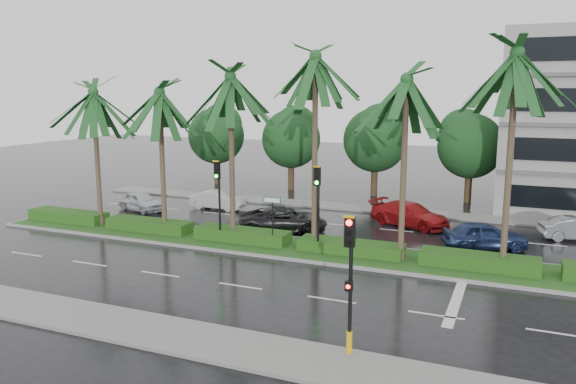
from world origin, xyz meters
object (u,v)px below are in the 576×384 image
at_px(signal_near, 350,279).
at_px(street_sign, 272,209).
at_px(car_red, 410,214).
at_px(car_darkgrey, 283,220).
at_px(car_blue, 485,235).
at_px(signal_median_left, 218,189).
at_px(car_white, 218,200).
at_px(car_silver, 141,201).

relative_size(signal_near, street_sign, 1.68).
bearing_deg(car_red, car_darkgrey, 144.94).
distance_m(signal_near, car_blue, 14.66).
xyz_separation_m(signal_median_left, car_red, (8.50, 8.09, -2.28)).
bearing_deg(car_darkgrey, street_sign, 170.90).
bearing_deg(car_white, car_darkgrey, -122.70).
height_order(car_white, car_darkgrey, car_darkgrey).
distance_m(signal_median_left, street_sign, 3.13).
xyz_separation_m(car_white, car_red, (13.18, 0.10, 0.09)).
height_order(signal_near, street_sign, signal_near).
distance_m(car_white, car_darkgrey, 7.88).
relative_size(street_sign, car_silver, 0.69).
bearing_deg(street_sign, car_darkgrey, 104.71).
xyz_separation_m(signal_near, car_blue, (3.00, 14.24, -1.79)).
bearing_deg(car_red, car_white, 112.22).
bearing_deg(car_white, car_red, -90.69).
bearing_deg(car_silver, street_sign, -95.74).
height_order(car_silver, car_darkgrey, car_darkgrey).
distance_m(car_white, car_red, 13.18).
height_order(street_sign, car_white, street_sign).
distance_m(signal_near, signal_median_left, 13.93).
distance_m(signal_near, car_red, 17.93).
distance_m(signal_median_left, car_silver, 10.93).
height_order(signal_median_left, car_red, signal_median_left).
height_order(signal_median_left, street_sign, signal_median_left).
relative_size(signal_median_left, car_blue, 1.03).
distance_m(street_sign, car_silver, 13.35).
bearing_deg(car_white, car_blue, -102.14).
distance_m(signal_near, street_sign, 12.11).
height_order(signal_near, car_red, signal_near).
xyz_separation_m(street_sign, car_blue, (10.00, 4.37, -1.41)).
bearing_deg(street_sign, car_white, 134.54).
xyz_separation_m(signal_near, car_white, (-14.68, 17.67, -1.87)).
xyz_separation_m(street_sign, car_red, (5.50, 7.91, -1.40)).
relative_size(car_white, car_red, 0.77).
bearing_deg(signal_near, car_blue, 78.10).
height_order(street_sign, car_blue, street_sign).
distance_m(street_sign, car_blue, 11.00).
bearing_deg(street_sign, car_silver, 156.67).
relative_size(signal_near, car_red, 0.88).
bearing_deg(street_sign, signal_near, -54.66).
relative_size(signal_near, signal_median_left, 1.00).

